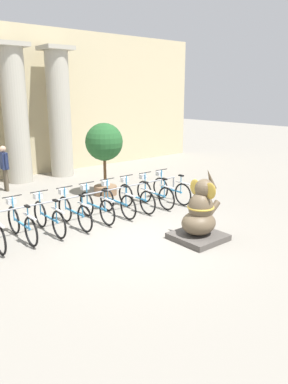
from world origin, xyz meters
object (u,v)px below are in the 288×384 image
bicycle_2 (48,217)px  bicycle_3 (74,211)px  bicycle_4 (96,206)px  potted_tree (104,146)px  elephant_statue (200,216)px  bicycle_6 (136,197)px  bicycle_8 (171,189)px  person_pedestrian (4,164)px  bicycle_1 (21,223)px  bicycle_5 (116,201)px  bicycle_7 (154,193)px

bicycle_2 → bicycle_3: bearing=-1.9°
bicycle_4 → potted_tree: 2.95m
elephant_statue → potted_tree: 4.96m
bicycle_6 → bicycle_8: 1.42m
elephant_statue → person_pedestrian: 7.73m
bicycle_1 → bicycle_3: same height
bicycle_1 → elephant_statue: elephant_statue is taller
elephant_statue → bicycle_3: bearing=124.5°
bicycle_1 → person_pedestrian: size_ratio=1.08×
bicycle_8 → bicycle_2: bearing=-180.0°
elephant_statue → person_pedestrian: (-1.91, 7.48, 0.38)m
person_pedestrian → potted_tree: size_ratio=0.66×
bicycle_6 → bicycle_8: (1.42, -0.03, 0.00)m
bicycle_3 → bicycle_6: size_ratio=1.00×
bicycle_5 → elephant_statue: bearing=-80.7°
bicycle_2 → person_pedestrian: person_pedestrian is taller
bicycle_3 → person_pedestrian: bearing=90.5°
bicycle_1 → elephant_statue: size_ratio=1.01×
bicycle_2 → bicycle_5: bearing=0.8°
bicycle_5 → person_pedestrian: person_pedestrian is taller
potted_tree → person_pedestrian: bearing=132.5°
bicycle_3 → person_pedestrian: size_ratio=1.08×
bicycle_6 → elephant_statue: elephant_statue is taller
bicycle_1 → bicycle_2: same height
bicycle_2 → bicycle_4: 1.42m
bicycle_8 → elephant_statue: (-1.67, -2.75, 0.17)m
bicycle_1 → potted_tree: (3.82, 2.08, 1.26)m
bicycle_1 → bicycle_7: same height
bicycle_1 → bicycle_2: bearing=1.1°
bicycle_8 → elephant_statue: size_ratio=1.01×
bicycle_3 → potted_tree: bearing=40.9°
bicycle_5 → bicycle_7: size_ratio=1.00×
bicycle_4 → bicycle_8: bearing=-0.3°
bicycle_8 → potted_tree: (-1.13, 2.06, 1.26)m
bicycle_3 → bicycle_7: bearing=0.4°
bicycle_8 → potted_tree: 2.67m
bicycle_6 → elephant_statue: bearing=-95.2°
elephant_statue → bicycle_2: bearing=133.2°
bicycle_7 → bicycle_3: bearing=-179.6°
elephant_statue → bicycle_7: bearing=70.7°
bicycle_2 → bicycle_7: bearing=-0.1°
bicycle_1 → person_pedestrian: bearing=73.8°
bicycle_2 → bicycle_5: size_ratio=1.00×
bicycle_7 → bicycle_2: bearing=179.9°
bicycle_1 → person_pedestrian: (1.38, 4.75, 0.55)m
bicycle_1 → bicycle_5: bearing=0.9°
bicycle_2 → potted_tree: size_ratio=0.71×
bicycle_4 → bicycle_1: bearing=-179.2°
bicycle_2 → potted_tree: bearing=33.5°
bicycle_7 → bicycle_8: (0.71, 0.01, 0.00)m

